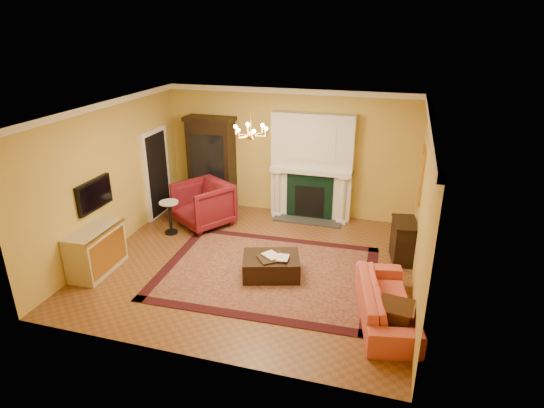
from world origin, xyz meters
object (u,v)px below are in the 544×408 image
at_px(console_table, 403,242).
at_px(wingback_armchair, 203,202).
at_px(end_table, 395,321).
at_px(leather_ottoman, 271,266).
at_px(pedestal_table, 170,215).
at_px(china_cabinet, 212,165).
at_px(coral_sofa, 387,296).
at_px(commode, 96,250).

bearing_deg(console_table, wingback_armchair, 165.10).
relative_size(end_table, leather_ottoman, 0.51).
bearing_deg(pedestal_table, console_table, 2.05).
xyz_separation_m(china_cabinet, end_table, (4.60, -3.97, -0.84)).
bearing_deg(wingback_armchair, leather_ottoman, -6.26).
bearing_deg(coral_sofa, leather_ottoman, 59.70).
height_order(china_cabinet, commode, china_cabinet).
relative_size(pedestal_table, end_table, 1.43).
distance_m(coral_sofa, console_table, 2.04).
bearing_deg(leather_ottoman, wingback_armchair, 123.59).
bearing_deg(coral_sofa, china_cabinet, 40.17).
bearing_deg(commode, end_table, -6.06).
height_order(console_table, leather_ottoman, console_table).
relative_size(pedestal_table, coral_sofa, 0.37).
distance_m(china_cabinet, console_table, 4.95).
relative_size(commode, coral_sofa, 0.57).
xyz_separation_m(end_table, console_table, (0.06, 2.45, 0.14)).
xyz_separation_m(pedestal_table, console_table, (4.97, 0.18, -0.04)).
height_order(commode, leather_ottoman, commode).
height_order(pedestal_table, console_table, console_table).
relative_size(pedestal_table, commode, 0.65).
distance_m(commode, console_table, 5.87).
relative_size(wingback_armchair, pedestal_table, 1.50).
bearing_deg(coral_sofa, end_table, -172.63).
xyz_separation_m(china_cabinet, commode, (-0.85, -3.56, -0.67)).
bearing_deg(end_table, console_table, 88.60).
distance_m(pedestal_table, end_table, 5.41).
xyz_separation_m(china_cabinet, console_table, (4.66, -1.52, -0.70)).
distance_m(wingback_armchair, leather_ottoman, 2.77).
relative_size(coral_sofa, leather_ottoman, 1.98).
height_order(coral_sofa, console_table, console_table).
relative_size(china_cabinet, pedestal_table, 2.93).
xyz_separation_m(wingback_armchair, end_table, (4.38, -2.89, -0.30)).
distance_m(china_cabinet, coral_sofa, 5.74).
distance_m(coral_sofa, end_table, 0.47).
relative_size(pedestal_table, leather_ottoman, 0.73).
relative_size(commode, console_table, 1.46).
distance_m(china_cabinet, end_table, 6.13).
xyz_separation_m(wingback_armchair, commode, (-1.07, -2.47, -0.13)).
relative_size(china_cabinet, wingback_armchair, 1.95).
height_order(pedestal_table, commode, commode).
relative_size(china_cabinet, coral_sofa, 1.08).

